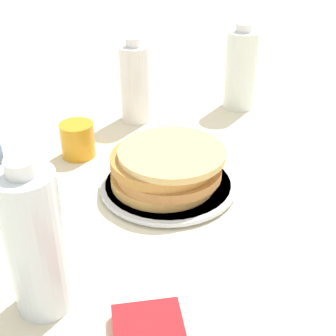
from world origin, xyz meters
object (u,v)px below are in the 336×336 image
water_bottle_mid (135,83)px  water_bottle_far (35,243)px  pancake_stack (167,166)px  water_bottle_near (240,69)px  juice_glass (78,140)px  plate (168,184)px

water_bottle_mid → water_bottle_far: (-0.54, -0.01, 0.01)m
pancake_stack → water_bottle_near: bearing=-15.3°
juice_glass → water_bottle_near: 0.41m
plate → water_bottle_far: size_ratio=1.13×
juice_glass → water_bottle_near: bearing=-45.0°
juice_glass → water_bottle_far: (-0.37, -0.09, 0.06)m
juice_glass → pancake_stack: bearing=-114.0°
juice_glass → water_bottle_mid: size_ratio=0.36×
water_bottle_near → water_bottle_far: bearing=162.7°
pancake_stack → water_bottle_near: size_ratio=0.99×
pancake_stack → water_bottle_far: size_ratio=0.93×
plate → water_bottle_near: 0.39m
plate → juice_glass: bearing=66.5°
juice_glass → water_bottle_far: size_ratio=0.32×
water_bottle_near → water_bottle_far: size_ratio=0.94×
pancake_stack → water_bottle_mid: bearing=24.1°
plate → juice_glass: 0.21m
water_bottle_near → water_bottle_far: 0.69m
water_bottle_near → plate: bearing=165.0°
water_bottle_mid → water_bottle_far: 0.54m
water_bottle_near → pancake_stack: bearing=164.7°
water_bottle_mid → plate: bearing=-155.5°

